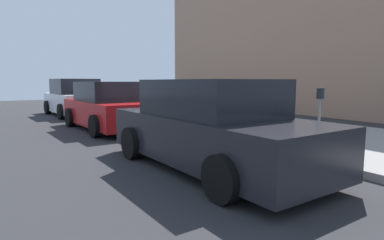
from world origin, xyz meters
TOP-DOWN VIEW (x-y plane):
  - ground_plane at (0.00, 0.00)m, footprint 40.00×40.00m
  - sidewalk_curb at (0.00, -2.50)m, footprint 18.00×5.00m
  - building_facade_sidewalk_side at (0.00, -8.74)m, footprint 24.00×3.00m
  - suitcase_teal_0 at (-4.19, -0.63)m, footprint 0.38×0.20m
  - suitcase_navy_1 at (-3.66, -0.63)m, footprint 0.49×0.25m
  - suitcase_olive_2 at (-3.10, -0.61)m, footprint 0.45×0.22m
  - suitcase_black_3 at (-2.56, -0.56)m, footprint 0.46×0.22m
  - suitcase_silver_4 at (-2.07, -0.60)m, footprint 0.35×0.23m
  - suitcase_maroon_5 at (-1.57, -0.53)m, footprint 0.46×0.27m
  - suitcase_red_6 at (-1.00, -0.63)m, footprint 0.51×0.25m
  - suitcase_teal_7 at (-0.46, -0.55)m, footprint 0.40×0.24m
  - fire_hydrant at (0.42, -0.59)m, footprint 0.39×0.21m
  - bollard_post at (1.21, -0.44)m, footprint 0.16×0.16m
  - parking_meter at (-5.44, -0.84)m, footprint 0.12×0.09m
  - parked_car_charcoal_0 at (-5.01, 1.66)m, footprint 4.62×2.09m
  - parked_car_red_1 at (0.56, 1.66)m, footprint 4.31×2.25m
  - parked_car_white_2 at (5.60, 1.66)m, footprint 4.32×2.26m

SIDE VIEW (x-z plane):
  - ground_plane at x=0.00m, z-range 0.00..0.00m
  - sidewalk_curb at x=0.00m, z-range 0.00..0.14m
  - suitcase_navy_1 at x=-3.66m, z-range 0.03..0.82m
  - suitcase_olive_2 at x=-3.10m, z-range -0.01..0.91m
  - suitcase_maroon_5 at x=-1.57m, z-range 0.02..0.92m
  - suitcase_teal_0 at x=-4.19m, z-range 0.01..0.96m
  - suitcase_teal_7 at x=-0.46m, z-range -0.01..0.99m
  - bollard_post at x=1.21m, z-range 0.14..0.84m
  - suitcase_red_6 at x=-1.00m, z-range 0.03..1.00m
  - suitcase_black_3 at x=-2.56m, z-range 0.00..1.04m
  - suitcase_silver_4 at x=-2.07m, z-range 0.03..1.02m
  - fire_hydrant at x=0.42m, z-range 0.16..1.00m
  - parked_car_red_1 at x=0.56m, z-range -0.05..1.50m
  - parked_car_charcoal_0 at x=-5.01m, z-range -0.05..1.53m
  - parked_car_white_2 at x=5.60m, z-range -0.06..1.61m
  - parking_meter at x=-5.44m, z-range 0.33..1.60m
  - building_facade_sidewalk_side at x=0.00m, z-range 0.00..9.01m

